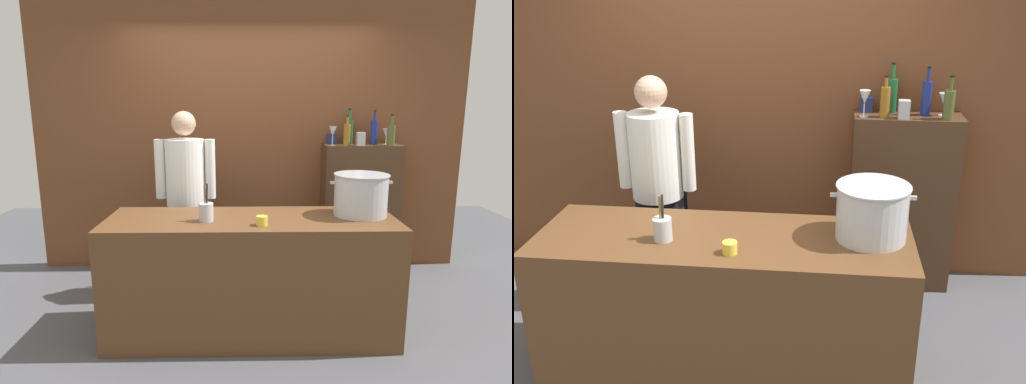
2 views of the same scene
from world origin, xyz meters
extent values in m
plane|color=#4C4C51|center=(0.00, 0.00, 0.00)|extent=(8.00, 8.00, 0.00)
cube|color=brown|center=(0.00, 1.40, 1.50)|extent=(4.40, 0.10, 3.00)
cube|color=brown|center=(0.00, 0.00, 0.45)|extent=(2.11, 0.70, 0.90)
cube|color=#472D1C|center=(1.12, 1.19, 0.66)|extent=(0.76, 0.32, 1.33)
cylinder|color=black|center=(-0.47, 0.69, 0.42)|extent=(0.14, 0.14, 0.84)
cylinder|color=black|center=(-0.67, 0.69, 0.42)|extent=(0.14, 0.14, 0.84)
cylinder|color=white|center=(-0.57, 0.69, 1.13)|extent=(0.34, 0.34, 0.58)
cube|color=black|center=(-0.57, 0.87, 0.89)|extent=(0.30, 0.03, 0.52)
cylinder|color=white|center=(-0.35, 0.69, 1.16)|extent=(0.09, 0.09, 0.52)
cylinder|color=white|center=(-0.79, 0.69, 1.16)|extent=(0.09, 0.09, 0.52)
sphere|color=tan|center=(-0.57, 0.69, 1.55)|extent=(0.21, 0.21, 0.21)
cylinder|color=#B7BABF|center=(0.81, 0.07, 1.05)|extent=(0.39, 0.39, 0.30)
cylinder|color=#B7BABF|center=(0.81, 0.07, 1.21)|extent=(0.41, 0.41, 0.01)
cube|color=#B7BABF|center=(0.60, 0.07, 1.15)|extent=(0.04, 0.02, 0.02)
cube|color=#B7BABF|center=(1.03, 0.07, 1.15)|extent=(0.04, 0.02, 0.02)
cylinder|color=#B7BABF|center=(-0.32, -0.08, 0.97)|extent=(0.10, 0.10, 0.13)
cylinder|color=olive|center=(-0.33, -0.08, 1.04)|extent=(0.01, 0.03, 0.24)
cylinder|color=#262626|center=(-0.31, -0.07, 1.05)|extent=(0.02, 0.02, 0.25)
cylinder|color=#B7BABF|center=(-0.33, -0.07, 1.04)|extent=(0.03, 0.03, 0.23)
cylinder|color=yellow|center=(0.07, -0.19, 0.93)|extent=(0.08, 0.08, 0.07)
cylinder|color=navy|center=(1.23, 1.20, 1.44)|extent=(0.07, 0.07, 0.24)
cylinder|color=navy|center=(1.23, 1.20, 1.61)|extent=(0.02, 0.02, 0.09)
cylinder|color=black|center=(1.23, 1.20, 1.66)|extent=(0.03, 0.03, 0.01)
cylinder|color=#8C5919|center=(0.94, 1.11, 1.43)|extent=(0.07, 0.07, 0.21)
cylinder|color=#8C5919|center=(0.94, 1.11, 1.57)|extent=(0.02, 0.02, 0.07)
cylinder|color=black|center=(0.94, 1.11, 1.61)|extent=(0.03, 0.03, 0.01)
cylinder|color=#475123|center=(1.36, 1.09, 1.42)|extent=(0.07, 0.07, 0.20)
cylinder|color=#475123|center=(1.36, 1.09, 1.57)|extent=(0.03, 0.03, 0.09)
cylinder|color=black|center=(1.36, 1.09, 1.62)|extent=(0.03, 0.03, 0.01)
cylinder|color=#1E592D|center=(1.00, 1.27, 1.44)|extent=(0.08, 0.08, 0.24)
cylinder|color=#1E592D|center=(1.00, 1.27, 1.61)|extent=(0.03, 0.03, 0.10)
cylinder|color=black|center=(1.00, 1.27, 1.67)|extent=(0.03, 0.03, 0.01)
cylinder|color=silver|center=(0.80, 1.11, 1.33)|extent=(0.06, 0.06, 0.01)
cylinder|color=silver|center=(0.80, 1.11, 1.37)|extent=(0.01, 0.01, 0.09)
cone|color=silver|center=(0.80, 1.11, 1.46)|extent=(0.08, 0.08, 0.09)
cylinder|color=silver|center=(1.35, 1.20, 1.33)|extent=(0.06, 0.06, 0.01)
cylinder|color=silver|center=(1.35, 1.20, 1.36)|extent=(0.01, 0.01, 0.07)
cone|color=silver|center=(1.35, 1.20, 1.44)|extent=(0.08, 0.08, 0.09)
cube|color=#B2B2B7|center=(1.07, 1.08, 1.39)|extent=(0.08, 0.08, 0.13)
cube|color=navy|center=(0.82, 1.26, 1.38)|extent=(0.08, 0.08, 0.11)
camera|label=1|loc=(-0.02, -2.92, 1.70)|focal=29.08mm
camera|label=2|loc=(0.56, -2.82, 2.31)|focal=40.15mm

